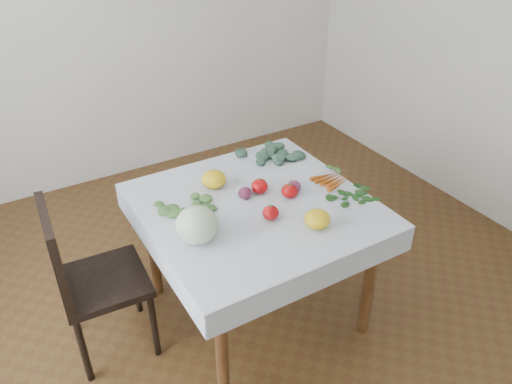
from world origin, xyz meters
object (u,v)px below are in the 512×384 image
chair (84,274)px  heirloom_back (214,179)px  cabbage (197,225)px  table (256,220)px  carrot_bunch (333,180)px

chair → heirloom_back: bearing=5.5°
cabbage → table: bearing=18.0°
chair → carrot_bunch: bearing=-9.1°
table → carrot_bunch: carrot_bunch is taller
chair → carrot_bunch: (1.35, -0.22, 0.24)m
chair → carrot_bunch: size_ratio=5.24×
cabbage → carrot_bunch: (0.86, 0.10, -0.07)m
heirloom_back → cabbage: bearing=-125.7°
heirloom_back → carrot_bunch: bearing=-26.2°
heirloom_back → chair: bearing=-174.5°
cabbage → carrot_bunch: bearing=6.5°
table → chair: (-0.87, 0.19, -0.12)m
table → heirloom_back: (-0.11, 0.26, 0.15)m
carrot_bunch → cabbage: bearing=-173.5°
chair → cabbage: cabbage is taller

